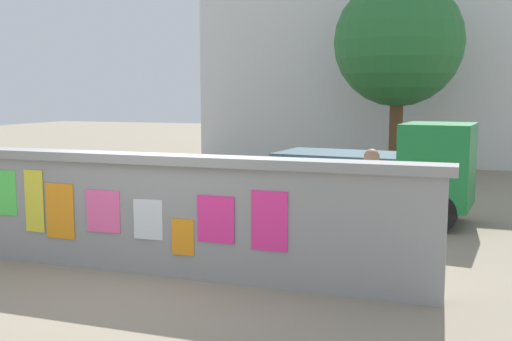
{
  "coord_description": "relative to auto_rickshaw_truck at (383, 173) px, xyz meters",
  "views": [
    {
      "loc": [
        3.67,
        -6.89,
        2.36
      ],
      "look_at": [
        0.74,
        1.62,
        1.22
      ],
      "focal_mm": 42.0,
      "sensor_mm": 36.0,
      "label": 1
    }
  ],
  "objects": [
    {
      "name": "bicycle_near",
      "position": [
        -2.66,
        -2.32,
        -0.54
      ],
      "size": [
        1.67,
        0.54,
        0.95
      ],
      "color": "black",
      "rests_on": "ground"
    },
    {
      "name": "ground",
      "position": [
        -2.3,
        3.58,
        -0.9
      ],
      "size": [
        60.0,
        60.0,
        0.0
      ],
      "primitive_type": "plane",
      "color": "gray"
    },
    {
      "name": "auto_rickshaw_truck",
      "position": [
        0.0,
        0.0,
        0.0
      ],
      "size": [
        3.74,
        1.86,
        1.85
      ],
      "color": "black",
      "rests_on": "ground"
    },
    {
      "name": "tree_roadside",
      "position": [
        -0.44,
        6.38,
        2.92
      ],
      "size": [
        3.65,
        3.65,
        5.67
      ],
      "color": "brown",
      "rests_on": "ground"
    },
    {
      "name": "person_walking",
      "position": [
        0.21,
        -3.03,
        0.09
      ],
      "size": [
        0.4,
        0.4,
        1.62
      ],
      "color": "#D83F72",
      "rests_on": "ground"
    },
    {
      "name": "bicycle_far",
      "position": [
        -3.58,
        0.58,
        -0.54
      ],
      "size": [
        1.68,
        0.51,
        0.95
      ],
      "color": "black",
      "rests_on": "ground"
    },
    {
      "name": "motorcycle",
      "position": [
        -4.84,
        -1.19,
        -0.44
      ],
      "size": [
        1.87,
        0.69,
        0.87
      ],
      "color": "black",
      "rests_on": "ground"
    },
    {
      "name": "building_background",
      "position": [
        -1.62,
        11.77,
        3.31
      ],
      "size": [
        12.36,
        6.4,
        8.38
      ],
      "color": "silver",
      "rests_on": "ground"
    },
    {
      "name": "poster_wall",
      "position": [
        -2.31,
        -4.42,
        -0.08
      ],
      "size": [
        7.32,
        0.42,
        1.59
      ],
      "color": "gray",
      "rests_on": "ground"
    }
  ]
}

